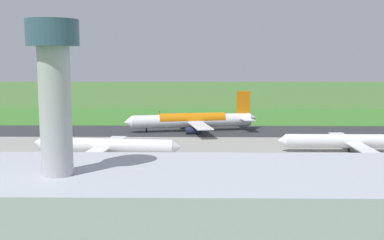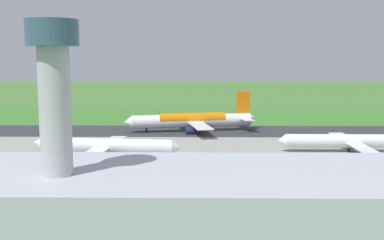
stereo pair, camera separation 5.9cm
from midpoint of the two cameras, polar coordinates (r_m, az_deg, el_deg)
The scene contains 12 objects.
ground_plane at distance 186.30m, azimuth -0.11°, elevation -1.37°, with size 800.00×800.00×0.00m, color #477233.
runway_asphalt at distance 186.30m, azimuth -0.11°, elevation -1.36°, with size 600.00×29.68×0.06m, color #2D3033.
apron_concrete at distance 139.57m, azimuth -0.42°, elevation -4.38°, with size 440.00×110.00×0.05m, color gray.
grass_verge_foreground at distance 229.57m, azimuth 0.07°, elevation 0.32°, with size 600.00×80.00×0.04m, color #3C782B.
airliner_main at distance 185.74m, azimuth 0.11°, elevation -0.04°, with size 53.83×44.33×15.88m.
airliner_parked_near at distance 152.37m, azimuth 18.82°, elevation -2.42°, with size 44.44×36.26×13.01m.
airliner_parked_mid at distance 138.86m, azimuth -10.61°, elevation -3.08°, with size 44.79×36.70×13.07m.
terminal_building at distance 71.58m, azimuth 12.46°, elevation -10.77°, with size 99.14×27.15×34.09m.
service_truck_baggage at distance 188.52m, azimuth -15.68°, elevation -1.12°, with size 5.11×6.06×2.65m.
service_car_followme at distance 175.79m, azimuth -17.52°, elevation -1.98°, with size 3.14×4.56×1.62m.
no_stopping_sign at distance 232.20m, azimuth -4.04°, elevation 0.78°, with size 0.60×0.10×2.74m.
traffic_cone_orange at distance 231.64m, azimuth -5.68°, elevation 0.41°, with size 0.40×0.40×0.55m, color orange.
Camera 1 is at (-2.91, 184.04, 28.78)m, focal length 43.49 mm.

